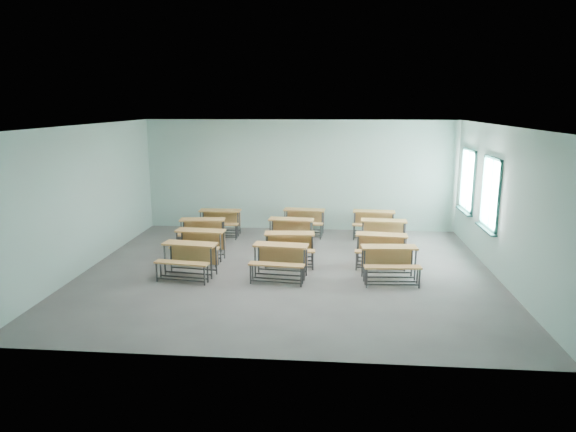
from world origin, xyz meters
name	(u,v)px	position (x,y,z in m)	size (l,w,h in m)	color
room	(292,201)	(0.08, 0.03, 1.60)	(9.04, 8.04, 3.24)	slate
desk_unit_r0c0	(188,255)	(-2.09, -0.51, 0.49)	(1.25, 0.92, 0.72)	#C28746
desk_unit_r0c1	(280,256)	(-0.13, -0.45, 0.49)	(1.23, 0.89, 0.72)	#C28746
desk_unit_r0c2	(390,259)	(2.17, -0.41, 0.49)	(1.21, 0.86, 0.72)	#C28746
desk_unit_r1c0	(199,241)	(-2.15, 0.64, 0.49)	(1.21, 0.87, 0.72)	#C28746
desk_unit_r1c1	(290,244)	(-0.01, 0.57, 0.49)	(1.20, 0.85, 0.72)	#C28746
desk_unit_r1c2	(381,245)	(2.09, 0.62, 0.49)	(1.22, 0.88, 0.72)	#C28746
desk_unit_r2c0	(202,229)	(-2.38, 1.82, 0.49)	(1.23, 0.89, 0.72)	#C28746
desk_unit_r2c1	(291,228)	(-0.10, 2.04, 0.49)	(1.21, 0.86, 0.72)	#C28746
desk_unit_r2c2	(384,230)	(2.29, 2.10, 0.49)	(1.19, 0.83, 0.72)	#C28746
desk_unit_r3c0	(220,219)	(-2.18, 3.00, 0.49)	(1.16, 0.79, 0.72)	#C28746
desk_unit_r3c1	(304,218)	(0.17, 3.30, 0.49)	(1.22, 0.87, 0.72)	#C28746
desk_unit_r3c2	(374,220)	(2.12, 3.23, 0.49)	(1.21, 0.86, 0.72)	#C28746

